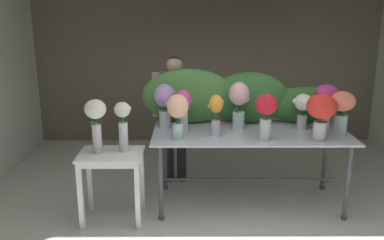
% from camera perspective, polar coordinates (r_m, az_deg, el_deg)
% --- Properties ---
extents(ground_plane, '(8.59, 8.59, 0.00)m').
position_cam_1_polar(ground_plane, '(5.40, 2.72, -9.01)').
color(ground_plane, beige).
extents(wall_back, '(5.70, 0.12, 2.78)m').
position_cam_1_polar(wall_back, '(6.92, 2.03, 8.43)').
color(wall_back, '#706656').
rests_on(wall_back, ground).
extents(display_table_glass, '(2.17, 0.97, 0.88)m').
position_cam_1_polar(display_table_glass, '(4.72, 7.98, -2.98)').
color(display_table_glass, silver).
rests_on(display_table_glass, ground).
extents(side_table_white, '(0.66, 0.49, 0.76)m').
position_cam_1_polar(side_table_white, '(4.44, -10.99, -5.93)').
color(side_table_white, white).
rests_on(side_table_white, ground).
extents(florist, '(0.56, 0.24, 1.63)m').
position_cam_1_polar(florist, '(5.24, -2.38, 1.85)').
color(florist, '#232328').
rests_on(florist, ground).
extents(foliage_backdrop, '(2.39, 0.32, 0.65)m').
position_cam_1_polar(foliage_backdrop, '(4.94, 5.80, 2.94)').
color(foliage_backdrop, '#477F3D').
rests_on(foliage_backdrop, display_table_glass).
extents(vase_crimson_roses, '(0.23, 0.23, 0.49)m').
position_cam_1_polar(vase_crimson_roses, '(4.34, 10.07, 1.15)').
color(vase_crimson_roses, silver).
rests_on(vase_crimson_roses, display_table_glass).
extents(vase_ivory_lilies, '(0.22, 0.19, 0.41)m').
position_cam_1_polar(vase_ivory_lilies, '(4.83, 14.91, 1.64)').
color(vase_ivory_lilies, silver).
rests_on(vase_ivory_lilies, display_table_glass).
extents(vase_magenta_anemones, '(0.25, 0.25, 0.50)m').
position_cam_1_polar(vase_magenta_anemones, '(4.97, 17.91, 2.55)').
color(vase_magenta_anemones, silver).
rests_on(vase_magenta_anemones, display_table_glass).
extents(vase_coral_carnations, '(0.30, 0.26, 0.48)m').
position_cam_1_polar(vase_coral_carnations, '(4.76, 19.85, 1.65)').
color(vase_coral_carnations, silver).
rests_on(vase_coral_carnations, display_table_glass).
extents(vase_peach_hydrangea, '(0.24, 0.23, 0.48)m').
position_cam_1_polar(vase_peach_hydrangea, '(4.30, -1.99, 1.16)').
color(vase_peach_hydrangea, silver).
rests_on(vase_peach_hydrangea, display_table_glass).
extents(vase_fuchsia_ranunculus, '(0.19, 0.18, 0.47)m').
position_cam_1_polar(vase_fuchsia_ranunculus, '(4.59, -1.21, 1.81)').
color(vase_fuchsia_ranunculus, silver).
rests_on(vase_fuchsia_ranunculus, display_table_glass).
extents(vase_scarlet_tulips, '(0.32, 0.31, 0.49)m').
position_cam_1_polar(vase_scarlet_tulips, '(4.47, 17.35, 1.23)').
color(vase_scarlet_tulips, silver).
rests_on(vase_scarlet_tulips, display_table_glass).
extents(vase_blush_freesia, '(0.23, 0.23, 0.54)m').
position_cam_1_polar(vase_blush_freesia, '(4.68, 6.47, 2.55)').
color(vase_blush_freesia, silver).
rests_on(vase_blush_freesia, display_table_glass).
extents(vase_lilac_snapdragons, '(0.24, 0.24, 0.50)m').
position_cam_1_polar(vase_lilac_snapdragons, '(4.74, -3.77, 2.59)').
color(vase_lilac_snapdragons, silver).
rests_on(vase_lilac_snapdragons, display_table_glass).
extents(vase_sunset_stock, '(0.17, 0.15, 0.45)m').
position_cam_1_polar(vase_sunset_stock, '(4.43, 3.31, 1.21)').
color(vase_sunset_stock, silver).
rests_on(vase_sunset_stock, display_table_glass).
extents(vase_white_roses_tall, '(0.22, 0.22, 0.57)m').
position_cam_1_polar(vase_white_roses_tall, '(4.31, -13.02, 0.17)').
color(vase_white_roses_tall, silver).
rests_on(vase_white_roses_tall, side_table_white).
extents(vase_cream_lisianthus_tall, '(0.17, 0.17, 0.53)m').
position_cam_1_polar(vase_cream_lisianthus_tall, '(4.33, -9.43, -0.49)').
color(vase_cream_lisianthus_tall, silver).
rests_on(vase_cream_lisianthus_tall, side_table_white).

